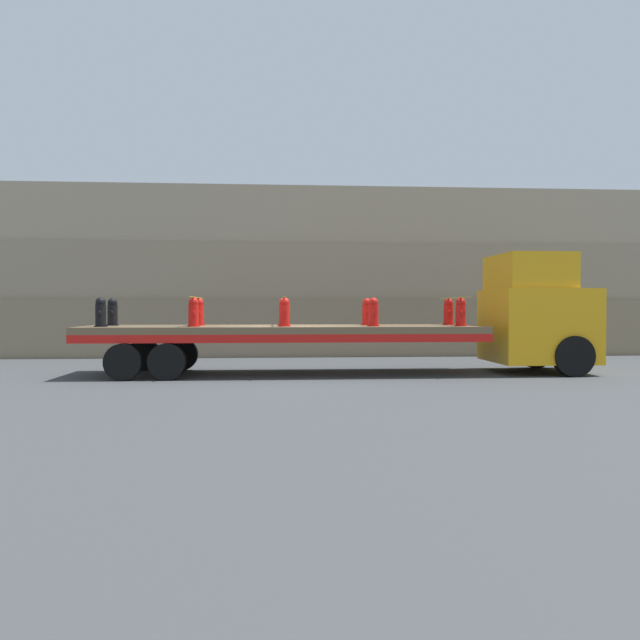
{
  "coord_description": "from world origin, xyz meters",
  "views": [
    {
      "loc": [
        -0.25,
        -16.26,
        1.73
      ],
      "look_at": [
        0.94,
        0.0,
        1.41
      ],
      "focal_mm": 35.0,
      "sensor_mm": 36.0,
      "label": 1
    }
  ],
  "objects_px": {
    "fire_hydrant_black_far_0": "(112,312)",
    "fire_hydrant_red_far_2": "(284,312)",
    "fire_hydrant_red_near_1": "(194,313)",
    "fire_hydrant_red_far_1": "(199,312)",
    "fire_hydrant_red_near_4": "(461,312)",
    "fire_hydrant_red_far_3": "(367,312)",
    "fire_hydrant_black_near_0": "(101,313)",
    "fire_hydrant_red_near_2": "(284,313)",
    "flatbed_trailer": "(263,334)",
    "fire_hydrant_red_far_4": "(448,312)",
    "truck_cab": "(539,314)",
    "fire_hydrant_red_near_3": "(373,312)"
  },
  "relations": [
    {
      "from": "truck_cab",
      "to": "fire_hydrant_black_near_0",
      "type": "distance_m",
      "value": 11.39
    },
    {
      "from": "flatbed_trailer",
      "to": "fire_hydrant_red_far_1",
      "type": "height_order",
      "value": "fire_hydrant_red_far_1"
    },
    {
      "from": "fire_hydrant_red_near_1",
      "to": "fire_hydrant_red_near_3",
      "type": "bearing_deg",
      "value": 0.0
    },
    {
      "from": "flatbed_trailer",
      "to": "fire_hydrant_red_near_1",
      "type": "distance_m",
      "value": 1.9
    },
    {
      "from": "fire_hydrant_red_near_3",
      "to": "flatbed_trailer",
      "type": "bearing_deg",
      "value": 168.67
    },
    {
      "from": "fire_hydrant_black_far_0",
      "to": "fire_hydrant_red_far_3",
      "type": "height_order",
      "value": "same"
    },
    {
      "from": "fire_hydrant_red_near_1",
      "to": "fire_hydrant_red_near_4",
      "type": "relative_size",
      "value": 1.0
    },
    {
      "from": "truck_cab",
      "to": "fire_hydrant_red_far_3",
      "type": "bearing_deg",
      "value": 173.04
    },
    {
      "from": "fire_hydrant_black_near_0",
      "to": "fire_hydrant_red_far_3",
      "type": "distance_m",
      "value": 6.88
    },
    {
      "from": "fire_hydrant_red_near_3",
      "to": "fire_hydrant_red_near_4",
      "type": "distance_m",
      "value": 2.26
    },
    {
      "from": "truck_cab",
      "to": "fire_hydrant_red_far_1",
      "type": "height_order",
      "value": "truck_cab"
    },
    {
      "from": "fire_hydrant_red_near_4",
      "to": "fire_hydrant_red_far_3",
      "type": "bearing_deg",
      "value": 153.62
    },
    {
      "from": "fire_hydrant_black_near_0",
      "to": "fire_hydrant_red_near_1",
      "type": "relative_size",
      "value": 1.0
    },
    {
      "from": "fire_hydrant_red_near_2",
      "to": "fire_hydrant_red_near_4",
      "type": "relative_size",
      "value": 1.0
    },
    {
      "from": "truck_cab",
      "to": "fire_hydrant_red_far_2",
      "type": "bearing_deg",
      "value": 175.32
    },
    {
      "from": "fire_hydrant_red_far_2",
      "to": "flatbed_trailer",
      "type": "bearing_deg",
      "value": -133.8
    },
    {
      "from": "truck_cab",
      "to": "fire_hydrant_black_far_0",
      "type": "bearing_deg",
      "value": 177.18
    },
    {
      "from": "fire_hydrant_red_far_2",
      "to": "fire_hydrant_black_far_0",
      "type": "bearing_deg",
      "value": 180.0
    },
    {
      "from": "truck_cab",
      "to": "fire_hydrant_red_near_1",
      "type": "relative_size",
      "value": 4.32
    },
    {
      "from": "fire_hydrant_black_far_0",
      "to": "fire_hydrant_red_near_4",
      "type": "relative_size",
      "value": 1.0
    },
    {
      "from": "flatbed_trailer",
      "to": "fire_hydrant_red_far_4",
      "type": "distance_m",
      "value": 5.12
    },
    {
      "from": "fire_hydrant_red_near_2",
      "to": "fire_hydrant_red_far_4",
      "type": "relative_size",
      "value": 1.0
    },
    {
      "from": "fire_hydrant_red_far_4",
      "to": "fire_hydrant_red_far_2",
      "type": "bearing_deg",
      "value": 180.0
    },
    {
      "from": "truck_cab",
      "to": "fire_hydrant_black_near_0",
      "type": "xyz_separation_m",
      "value": [
        -11.38,
        -0.56,
        0.05
      ]
    },
    {
      "from": "fire_hydrant_red_near_1",
      "to": "fire_hydrant_red_near_2",
      "type": "distance_m",
      "value": 2.26
    },
    {
      "from": "fire_hydrant_red_far_1",
      "to": "fire_hydrant_red_near_2",
      "type": "relative_size",
      "value": 1.0
    },
    {
      "from": "flatbed_trailer",
      "to": "fire_hydrant_red_near_4",
      "type": "distance_m",
      "value": 5.12
    },
    {
      "from": "fire_hydrant_black_far_0",
      "to": "fire_hydrant_red_far_2",
      "type": "distance_m",
      "value": 4.52
    },
    {
      "from": "flatbed_trailer",
      "to": "fire_hydrant_red_far_3",
      "type": "distance_m",
      "value": 2.91
    },
    {
      "from": "fire_hydrant_red_far_3",
      "to": "fire_hydrant_black_near_0",
      "type": "bearing_deg",
      "value": -170.61
    },
    {
      "from": "fire_hydrant_red_far_3",
      "to": "fire_hydrant_red_near_4",
      "type": "bearing_deg",
      "value": -26.38
    },
    {
      "from": "truck_cab",
      "to": "fire_hydrant_red_near_2",
      "type": "bearing_deg",
      "value": -175.32
    },
    {
      "from": "fire_hydrant_red_far_4",
      "to": "fire_hydrant_red_near_3",
      "type": "bearing_deg",
      "value": -153.62
    },
    {
      "from": "fire_hydrant_red_far_2",
      "to": "fire_hydrant_red_near_3",
      "type": "xyz_separation_m",
      "value": [
        2.26,
        -1.12,
        0.0
      ]
    },
    {
      "from": "fire_hydrant_red_far_4",
      "to": "fire_hydrant_red_near_1",
      "type": "bearing_deg",
      "value": -170.61
    },
    {
      "from": "fire_hydrant_black_near_0",
      "to": "fire_hydrant_red_near_2",
      "type": "relative_size",
      "value": 1.0
    },
    {
      "from": "fire_hydrant_red_far_1",
      "to": "fire_hydrant_red_near_1",
      "type": "bearing_deg",
      "value": -90.0
    },
    {
      "from": "fire_hydrant_red_far_3",
      "to": "fire_hydrant_red_far_4",
      "type": "height_order",
      "value": "same"
    },
    {
      "from": "flatbed_trailer",
      "to": "fire_hydrant_red_far_4",
      "type": "bearing_deg",
      "value": 6.32
    },
    {
      "from": "fire_hydrant_red_near_1",
      "to": "flatbed_trailer",
      "type": "bearing_deg",
      "value": 18.02
    },
    {
      "from": "fire_hydrant_black_near_0",
      "to": "fire_hydrant_red_far_4",
      "type": "distance_m",
      "value": 9.12
    },
    {
      "from": "truck_cab",
      "to": "fire_hydrant_black_far_0",
      "type": "relative_size",
      "value": 4.32
    },
    {
      "from": "fire_hydrant_red_near_1",
      "to": "fire_hydrant_red_far_1",
      "type": "xyz_separation_m",
      "value": [
        0.0,
        1.12,
        0.0
      ]
    },
    {
      "from": "fire_hydrant_red_near_1",
      "to": "fire_hydrant_red_far_1",
      "type": "relative_size",
      "value": 1.0
    },
    {
      "from": "fire_hydrant_red_near_1",
      "to": "fire_hydrant_red_far_1",
      "type": "distance_m",
      "value": 1.12
    },
    {
      "from": "fire_hydrant_red_near_1",
      "to": "fire_hydrant_black_near_0",
      "type": "bearing_deg",
      "value": 180.0
    },
    {
      "from": "fire_hydrant_red_near_1",
      "to": "fire_hydrant_red_far_1",
      "type": "height_order",
      "value": "same"
    },
    {
      "from": "flatbed_trailer",
      "to": "fire_hydrant_red_far_1",
      "type": "distance_m",
      "value": 1.9
    },
    {
      "from": "fire_hydrant_black_near_0",
      "to": "flatbed_trailer",
      "type": "bearing_deg",
      "value": 8.01
    },
    {
      "from": "fire_hydrant_red_far_1",
      "to": "fire_hydrant_red_far_2",
      "type": "relative_size",
      "value": 1.0
    }
  ]
}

